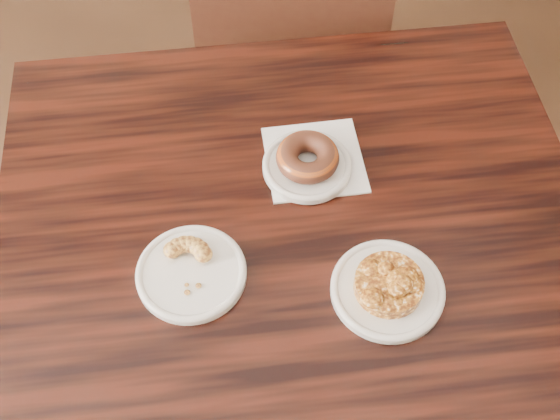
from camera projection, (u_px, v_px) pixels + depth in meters
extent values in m
cube|color=black|center=(295.00, 346.00, 1.43)|extent=(1.06, 1.06, 0.75)
cube|color=white|center=(314.00, 160.00, 1.23)|extent=(0.18, 0.18, 0.00)
cylinder|color=silver|center=(307.00, 166.00, 1.21)|extent=(0.15, 0.15, 0.01)
cylinder|color=white|center=(191.00, 273.00, 1.09)|extent=(0.17, 0.17, 0.01)
cylinder|color=silver|center=(387.00, 290.00, 1.08)|extent=(0.18, 0.18, 0.01)
torus|color=brown|center=(308.00, 157.00, 1.19)|extent=(0.11, 0.11, 0.04)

